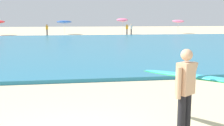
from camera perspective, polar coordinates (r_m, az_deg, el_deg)
sea at (r=23.85m, az=-8.56°, el=3.66°), size 120.00×28.00×0.14m
surfer_with_board at (r=5.55m, az=16.27°, el=-4.15°), size 1.88×2.51×1.73m
beach_umbrella_1 at (r=42.09m, az=-9.84°, el=8.34°), size 2.21×2.24×2.14m
beach_umbrella_2 at (r=41.24m, az=2.13°, el=8.88°), size 1.70×1.74×2.47m
beach_umbrella_3 at (r=45.50m, az=13.49°, el=8.38°), size 1.86×1.88×2.22m
beachgoer_near_row_left at (r=39.69m, az=-13.26°, el=6.75°), size 0.32×0.20×1.58m
beachgoer_near_row_mid at (r=40.54m, az=3.10°, el=7.02°), size 0.32×0.20×1.58m
beachgoer_near_row_right at (r=40.09m, az=3.99°, el=6.99°), size 0.32×0.20×1.58m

